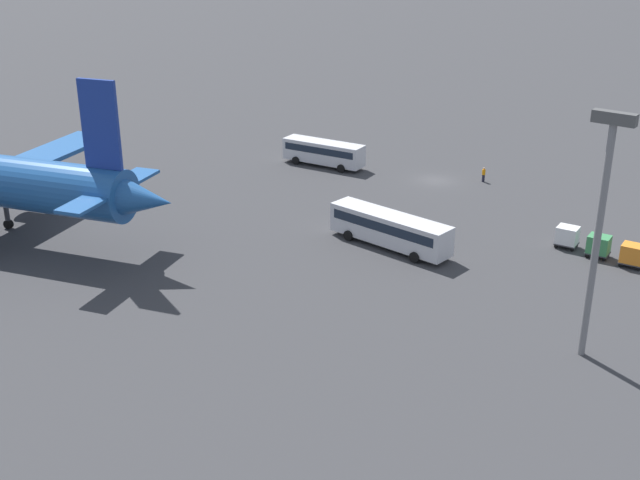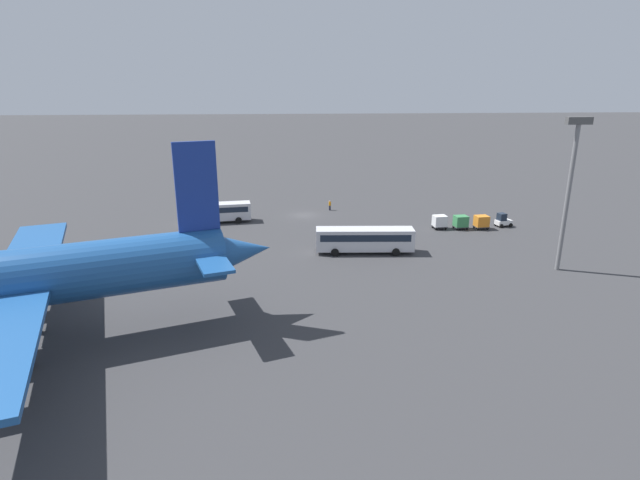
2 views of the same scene
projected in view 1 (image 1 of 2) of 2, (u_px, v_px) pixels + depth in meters
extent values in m
plane|color=#38383A|center=(435.00, 180.00, 93.79)|extent=(600.00, 600.00, 0.00)
cone|color=#1E5193|center=(140.00, 199.00, 69.02)|extent=(7.29, 6.06, 4.33)
cube|color=#1E5193|center=(50.00, 154.00, 83.99)|extent=(9.49, 17.05, 0.44)
cube|color=navy|center=(100.00, 125.00, 67.65)|extent=(3.51, 1.45, 7.70)
cube|color=#1E5193|center=(111.00, 190.00, 69.74)|extent=(6.25, 12.67, 0.28)
cylinder|color=#38383D|center=(28.00, 173.00, 82.78)|extent=(4.89, 3.84, 2.65)
cylinder|color=#38383D|center=(6.00, 210.00, 78.91)|extent=(0.50, 0.50, 3.85)
cylinder|color=black|center=(8.00, 224.00, 79.47)|extent=(1.01, 0.75, 0.90)
cube|color=silver|center=(324.00, 152.00, 98.51)|extent=(10.65, 3.79, 2.61)
cube|color=#192333|center=(324.00, 148.00, 98.34)|extent=(9.83, 3.73, 0.83)
cylinder|color=black|center=(296.00, 161.00, 99.47)|extent=(1.03, 0.42, 1.00)
cylinder|color=black|center=(307.00, 155.00, 101.59)|extent=(1.03, 0.42, 1.00)
cylinder|color=black|center=(341.00, 169.00, 96.39)|extent=(1.03, 0.42, 1.00)
cylinder|color=black|center=(352.00, 163.00, 98.51)|extent=(1.03, 0.42, 1.00)
cube|color=silver|center=(390.00, 229.00, 74.60)|extent=(12.68, 3.55, 2.77)
cube|color=#192333|center=(390.00, 224.00, 74.42)|extent=(11.69, 3.52, 0.89)
cylinder|color=black|center=(348.00, 236.00, 76.57)|extent=(1.02, 0.37, 1.00)
cylinder|color=black|center=(367.00, 228.00, 78.47)|extent=(1.02, 0.37, 1.00)
cylinder|color=black|center=(414.00, 257.00, 71.76)|extent=(1.02, 0.37, 1.00)
cylinder|color=black|center=(432.00, 248.00, 73.66)|extent=(1.02, 0.37, 1.00)
cylinder|color=#1E1E2D|center=(483.00, 178.00, 93.18)|extent=(0.32, 0.32, 0.85)
cylinder|color=orange|center=(484.00, 172.00, 92.89)|extent=(0.38, 0.38, 0.65)
sphere|color=tan|center=(484.00, 168.00, 92.72)|extent=(0.24, 0.24, 0.24)
cube|color=#38383D|center=(631.00, 262.00, 71.00)|extent=(2.14, 1.86, 0.10)
cube|color=orange|center=(633.00, 253.00, 70.67)|extent=(2.04, 1.77, 1.60)
cylinder|color=black|center=(620.00, 265.00, 70.97)|extent=(0.37, 0.15, 0.36)
cylinder|color=black|center=(624.00, 260.00, 71.96)|extent=(0.37, 0.15, 0.36)
cylinder|color=black|center=(638.00, 269.00, 70.21)|extent=(0.37, 0.15, 0.36)
cube|color=#38383D|center=(598.00, 253.00, 72.94)|extent=(2.14, 1.86, 0.10)
cube|color=#38844C|center=(599.00, 244.00, 72.61)|extent=(2.04, 1.77, 1.60)
cylinder|color=black|center=(587.00, 256.00, 72.90)|extent=(0.37, 0.15, 0.36)
cylinder|color=black|center=(591.00, 251.00, 73.90)|extent=(0.37, 0.15, 0.36)
cylinder|color=black|center=(604.00, 259.00, 72.15)|extent=(0.37, 0.15, 0.36)
cylinder|color=black|center=(608.00, 255.00, 73.15)|extent=(0.37, 0.15, 0.36)
cube|color=#38383D|center=(566.00, 243.00, 75.00)|extent=(2.14, 1.86, 0.10)
cube|color=silver|center=(567.00, 235.00, 74.68)|extent=(2.04, 1.77, 1.60)
cylinder|color=black|center=(556.00, 246.00, 74.97)|extent=(0.37, 0.15, 0.36)
cylinder|color=black|center=(560.00, 242.00, 75.97)|extent=(0.37, 0.15, 0.36)
cylinder|color=black|center=(572.00, 250.00, 74.22)|extent=(0.37, 0.15, 0.36)
cylinder|color=black|center=(576.00, 245.00, 75.21)|extent=(0.37, 0.15, 0.36)
cylinder|color=slate|center=(596.00, 246.00, 53.96)|extent=(0.50, 0.50, 16.75)
cube|color=#4C4C4C|center=(614.00, 118.00, 50.61)|extent=(2.80, 0.70, 0.80)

